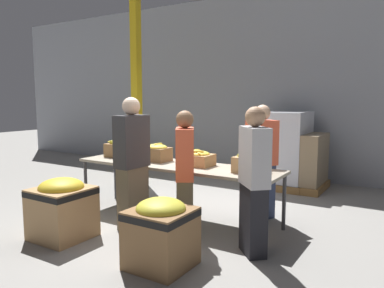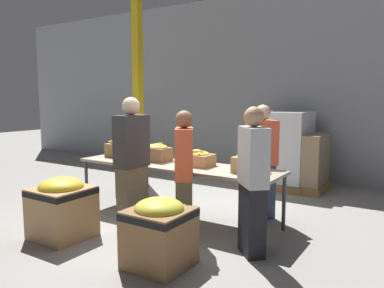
{
  "view_description": "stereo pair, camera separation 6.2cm",
  "coord_description": "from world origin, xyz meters",
  "views": [
    {
      "loc": [
        2.97,
        -4.35,
        1.74
      ],
      "look_at": [
        0.23,
        0.07,
        1.09
      ],
      "focal_mm": 35.0,
      "sensor_mm": 36.0,
      "label": 1
    },
    {
      "loc": [
        3.02,
        -4.32,
        1.74
      ],
      "look_at": [
        0.23,
        0.07,
        1.09
      ],
      "focal_mm": 35.0,
      "sensor_mm": 36.0,
      "label": 2
    }
  ],
  "objects": [
    {
      "name": "ground_plane",
      "position": [
        0.0,
        0.0,
        0.0
      ],
      "size": [
        30.0,
        30.0,
        0.0
      ],
      "primitive_type": "plane",
      "color": "gray"
    },
    {
      "name": "wall_back",
      "position": [
        0.0,
        3.55,
        2.0
      ],
      "size": [
        16.0,
        0.08,
        4.0
      ],
      "color": "#9399A3",
      "rests_on": "ground_plane"
    },
    {
      "name": "sorting_table",
      "position": [
        0.0,
        0.0,
        0.74
      ],
      "size": [
        3.1,
        0.79,
        0.79
      ],
      "color": "#9E937F",
      "rests_on": "ground_plane"
    },
    {
      "name": "banana_box_0",
      "position": [
        -1.12,
        0.07,
        0.94
      ],
      "size": [
        0.43,
        0.34,
        0.29
      ],
      "color": "olive",
      "rests_on": "sorting_table"
    },
    {
      "name": "banana_box_1",
      "position": [
        -0.4,
        0.07,
        0.92
      ],
      "size": [
        0.39,
        0.31,
        0.28
      ],
      "color": "olive",
      "rests_on": "sorting_table"
    },
    {
      "name": "banana_box_2",
      "position": [
        0.35,
        0.06,
        0.9
      ],
      "size": [
        0.38,
        0.33,
        0.24
      ],
      "color": "#A37A4C",
      "rests_on": "sorting_table"
    },
    {
      "name": "banana_box_3",
      "position": [
        1.14,
        -0.0,
        0.93
      ],
      "size": [
        0.38,
        0.3,
        0.27
      ],
      "color": "tan",
      "rests_on": "sorting_table"
    },
    {
      "name": "volunteer_0",
      "position": [
        -1.33,
        0.63,
        0.78
      ],
      "size": [
        0.27,
        0.45,
        1.57
      ],
      "rotation": [
        0.0,
        0.0,
        -1.43
      ],
      "color": "#2D3856",
      "rests_on": "ground_plane"
    },
    {
      "name": "volunteer_1",
      "position": [
        1.44,
        -0.59,
        0.82
      ],
      "size": [
        0.46,
        0.47,
        1.64
      ],
      "rotation": [
        0.0,
        0.0,
        2.32
      ],
      "color": "black",
      "rests_on": "ground_plane"
    },
    {
      "name": "volunteer_2",
      "position": [
        1.05,
        0.63,
        0.81
      ],
      "size": [
        0.4,
        0.49,
        1.64
      ],
      "rotation": [
        0.0,
        0.0,
        -2.07
      ],
      "color": "#2D3856",
      "rests_on": "ground_plane"
    },
    {
      "name": "volunteer_3",
      "position": [
        0.54,
        -0.59,
        0.79
      ],
      "size": [
        0.41,
        0.47,
        1.58
      ],
      "rotation": [
        0.0,
        0.0,
        2.13
      ],
      "color": "#6B604C",
      "rests_on": "ground_plane"
    },
    {
      "name": "volunteer_4",
      "position": [
        -0.25,
        -0.64,
        0.87
      ],
      "size": [
        0.25,
        0.47,
        1.74
      ],
      "rotation": [
        0.0,
        0.0,
        1.54
      ],
      "color": "#6B604C",
      "rests_on": "ground_plane"
    },
    {
      "name": "donation_bin_0",
      "position": [
        -0.76,
        -1.38,
        0.4
      ],
      "size": [
        0.65,
        0.65,
        0.76
      ],
      "color": "tan",
      "rests_on": "ground_plane"
    },
    {
      "name": "donation_bin_1",
      "position": [
        0.76,
        -1.38,
        0.38
      ],
      "size": [
        0.61,
        0.61,
        0.72
      ],
      "color": "olive",
      "rests_on": "ground_plane"
    },
    {
      "name": "support_pillar",
      "position": [
        -2.07,
        1.63,
        2.0
      ],
      "size": [
        0.16,
        0.16,
        4.0
      ],
      "color": "gold",
      "rests_on": "ground_plane"
    },
    {
      "name": "pallet_stack_0",
      "position": [
        0.98,
        2.71,
        0.52
      ],
      "size": [
        1.02,
        1.02,
        1.06
      ],
      "color": "olive",
      "rests_on": "ground_plane"
    },
    {
      "name": "pallet_stack_1",
      "position": [
        0.55,
        2.89,
        0.55
      ],
      "size": [
        0.93,
        0.93,
        1.11
      ],
      "color": "olive",
      "rests_on": "ground_plane"
    },
    {
      "name": "pallet_stack_2",
      "position": [
        0.65,
        2.72,
        0.72
      ],
      "size": [
        1.06,
        1.06,
        1.47
      ],
      "color": "olive",
      "rests_on": "ground_plane"
    }
  ]
}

